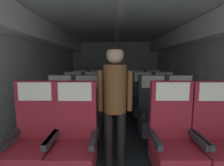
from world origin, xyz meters
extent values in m
cube|color=#23282D|center=(0.00, 3.10, -0.01)|extent=(3.61, 6.61, 0.02)
cube|color=silver|center=(-1.71, 3.10, 1.07)|extent=(0.08, 6.21, 2.13)
cube|color=silver|center=(1.71, 3.10, 1.07)|extent=(0.08, 6.21, 2.13)
cube|color=silver|center=(0.00, 3.10, 2.13)|extent=(3.49, 6.21, 0.06)
cube|color=#B6BBBB|center=(0.00, 6.23, 1.07)|extent=(3.49, 0.06, 2.13)
cube|color=white|center=(-1.49, 3.10, 1.91)|extent=(0.35, 5.96, 0.36)
cube|color=white|center=(1.49, 3.10, 1.91)|extent=(0.35, 5.96, 0.36)
cube|color=white|center=(0.00, 3.10, 2.09)|extent=(0.12, 5.59, 0.02)
cylinder|color=white|center=(1.66, 3.10, 1.11)|extent=(0.01, 0.26, 0.26)
cylinder|color=white|center=(1.66, 4.66, 1.11)|extent=(0.01, 0.26, 0.26)
cube|color=maroon|center=(-0.97, 1.30, 0.36)|extent=(0.45, 0.48, 0.24)
cube|color=maroon|center=(-0.97, 1.50, 0.80)|extent=(0.45, 0.09, 0.66)
cube|color=#28282D|center=(-0.75, 1.30, 0.57)|extent=(0.05, 0.41, 0.06)
cube|color=#28282D|center=(-1.19, 1.30, 0.57)|extent=(0.05, 0.41, 0.06)
cube|color=silver|center=(-0.97, 1.45, 1.02)|extent=(0.36, 0.01, 0.20)
cube|color=maroon|center=(-0.53, 1.29, 0.36)|extent=(0.45, 0.48, 0.24)
cube|color=maroon|center=(-0.53, 1.49, 0.80)|extent=(0.45, 0.09, 0.66)
cube|color=#28282D|center=(-0.32, 1.29, 0.57)|extent=(0.05, 0.41, 0.06)
cube|color=#28282D|center=(-0.75, 1.29, 0.57)|extent=(0.05, 0.41, 0.06)
cube|color=silver|center=(-0.53, 1.44, 1.02)|extent=(0.36, 0.01, 0.20)
cube|color=maroon|center=(0.99, 1.29, 0.36)|extent=(0.45, 0.48, 0.24)
cube|color=maroon|center=(0.99, 1.49, 0.80)|extent=(0.45, 0.09, 0.66)
cube|color=#28282D|center=(0.77, 1.29, 0.57)|extent=(0.05, 0.41, 0.06)
cube|color=silver|center=(0.99, 1.44, 1.02)|extent=(0.36, 0.01, 0.20)
cube|color=maroon|center=(0.52, 1.30, 0.36)|extent=(0.45, 0.48, 0.24)
cube|color=maroon|center=(0.52, 1.50, 0.80)|extent=(0.45, 0.09, 0.66)
cube|color=#28282D|center=(0.74, 1.30, 0.57)|extent=(0.05, 0.41, 0.06)
cube|color=#28282D|center=(0.31, 1.30, 0.57)|extent=(0.05, 0.41, 0.06)
cube|color=silver|center=(0.52, 1.45, 1.02)|extent=(0.36, 0.01, 0.20)
cube|color=#38383D|center=(-0.98, 2.19, 0.12)|extent=(0.16, 0.17, 0.24)
cube|color=#33333D|center=(-0.98, 2.19, 0.36)|extent=(0.45, 0.48, 0.24)
cube|color=#33333D|center=(-0.98, 2.39, 0.80)|extent=(0.45, 0.09, 0.66)
cube|color=#28282D|center=(-0.76, 2.19, 0.57)|extent=(0.05, 0.41, 0.06)
cube|color=#28282D|center=(-1.19, 2.19, 0.57)|extent=(0.05, 0.41, 0.06)
cube|color=silver|center=(-0.98, 2.34, 1.02)|extent=(0.36, 0.01, 0.20)
cube|color=#38383D|center=(-0.53, 2.19, 0.12)|extent=(0.16, 0.17, 0.24)
cube|color=#33333D|center=(-0.53, 2.19, 0.36)|extent=(0.45, 0.48, 0.24)
cube|color=#33333D|center=(-0.53, 2.38, 0.80)|extent=(0.45, 0.09, 0.66)
cube|color=#28282D|center=(-0.32, 2.19, 0.57)|extent=(0.05, 0.41, 0.06)
cube|color=#28282D|center=(-0.75, 2.19, 0.57)|extent=(0.05, 0.41, 0.06)
cube|color=silver|center=(-0.53, 2.34, 1.02)|extent=(0.36, 0.01, 0.20)
cube|color=#38383D|center=(0.97, 2.17, 0.12)|extent=(0.16, 0.17, 0.24)
cube|color=#33333D|center=(0.97, 2.17, 0.36)|extent=(0.45, 0.48, 0.24)
cube|color=#33333D|center=(0.97, 2.37, 0.80)|extent=(0.45, 0.09, 0.66)
cube|color=#28282D|center=(1.19, 2.17, 0.57)|extent=(0.05, 0.41, 0.06)
cube|color=#28282D|center=(0.75, 2.17, 0.57)|extent=(0.05, 0.41, 0.06)
cube|color=silver|center=(0.97, 2.32, 1.02)|extent=(0.36, 0.01, 0.20)
cube|color=#38383D|center=(0.53, 2.18, 0.12)|extent=(0.16, 0.17, 0.24)
cube|color=#33333D|center=(0.53, 2.18, 0.36)|extent=(0.45, 0.48, 0.24)
cube|color=#33333D|center=(0.53, 2.38, 0.80)|extent=(0.45, 0.09, 0.66)
cube|color=#28282D|center=(0.74, 2.18, 0.57)|extent=(0.05, 0.41, 0.06)
cube|color=#28282D|center=(0.31, 2.18, 0.57)|extent=(0.05, 0.41, 0.06)
cube|color=silver|center=(0.53, 2.33, 1.02)|extent=(0.36, 0.01, 0.20)
cube|color=#38383D|center=(-0.97, 3.06, 0.12)|extent=(0.16, 0.17, 0.24)
cube|color=#33333D|center=(-0.97, 3.06, 0.36)|extent=(0.45, 0.48, 0.24)
cube|color=#33333D|center=(-0.97, 3.25, 0.80)|extent=(0.45, 0.09, 0.66)
cube|color=#28282D|center=(-0.76, 3.06, 0.57)|extent=(0.05, 0.41, 0.06)
cube|color=#28282D|center=(-1.19, 3.06, 0.57)|extent=(0.05, 0.41, 0.06)
cube|color=silver|center=(-0.97, 3.21, 1.02)|extent=(0.36, 0.01, 0.20)
cube|color=#38383D|center=(-0.53, 3.06, 0.12)|extent=(0.16, 0.17, 0.24)
cube|color=#33333D|center=(-0.53, 3.06, 0.36)|extent=(0.45, 0.48, 0.24)
cube|color=#33333D|center=(-0.53, 3.26, 0.80)|extent=(0.45, 0.09, 0.66)
cube|color=#28282D|center=(-0.31, 3.06, 0.57)|extent=(0.05, 0.41, 0.06)
cube|color=#28282D|center=(-0.75, 3.06, 0.57)|extent=(0.05, 0.41, 0.06)
cube|color=silver|center=(-0.53, 3.21, 1.02)|extent=(0.36, 0.01, 0.20)
cube|color=#38383D|center=(0.98, 3.04, 0.12)|extent=(0.16, 0.17, 0.24)
cube|color=#33333D|center=(0.98, 3.04, 0.36)|extent=(0.45, 0.48, 0.24)
cube|color=#33333D|center=(0.98, 3.24, 0.80)|extent=(0.45, 0.09, 0.66)
cube|color=#28282D|center=(1.19, 3.04, 0.57)|extent=(0.05, 0.41, 0.06)
cube|color=#28282D|center=(0.76, 3.04, 0.57)|extent=(0.05, 0.41, 0.06)
cube|color=silver|center=(0.98, 3.19, 1.02)|extent=(0.36, 0.01, 0.20)
cube|color=#38383D|center=(0.53, 3.06, 0.12)|extent=(0.16, 0.17, 0.24)
cube|color=#33333D|center=(0.53, 3.06, 0.36)|extent=(0.45, 0.48, 0.24)
cube|color=#33333D|center=(0.53, 3.26, 0.80)|extent=(0.45, 0.09, 0.66)
cube|color=#28282D|center=(0.75, 3.06, 0.57)|extent=(0.05, 0.41, 0.06)
cube|color=#28282D|center=(0.32, 3.06, 0.57)|extent=(0.05, 0.41, 0.06)
cube|color=silver|center=(0.53, 3.21, 1.02)|extent=(0.36, 0.01, 0.20)
cube|color=#38383D|center=(-0.98, 3.94, 0.12)|extent=(0.16, 0.17, 0.24)
cube|color=#33333D|center=(-0.98, 3.94, 0.36)|extent=(0.45, 0.48, 0.24)
cube|color=#33333D|center=(-0.98, 4.14, 0.80)|extent=(0.45, 0.09, 0.66)
cube|color=#28282D|center=(-0.77, 3.94, 0.57)|extent=(0.05, 0.41, 0.06)
cube|color=#28282D|center=(-1.20, 3.94, 0.57)|extent=(0.05, 0.41, 0.06)
cube|color=silver|center=(-0.98, 4.09, 1.02)|extent=(0.36, 0.01, 0.20)
cube|color=#38383D|center=(-0.52, 3.94, 0.12)|extent=(0.16, 0.17, 0.24)
cube|color=#33333D|center=(-0.52, 3.94, 0.36)|extent=(0.45, 0.48, 0.24)
cube|color=#33333D|center=(-0.52, 4.14, 0.80)|extent=(0.45, 0.09, 0.66)
cube|color=#28282D|center=(-0.31, 3.94, 0.57)|extent=(0.05, 0.41, 0.06)
cube|color=#28282D|center=(-0.74, 3.94, 0.57)|extent=(0.05, 0.41, 0.06)
cube|color=silver|center=(-0.52, 4.09, 1.02)|extent=(0.36, 0.01, 0.20)
cube|color=#38383D|center=(0.97, 3.93, 0.12)|extent=(0.16, 0.17, 0.24)
cube|color=#33333D|center=(0.97, 3.93, 0.36)|extent=(0.45, 0.48, 0.24)
cube|color=#33333D|center=(0.97, 4.13, 0.80)|extent=(0.45, 0.09, 0.66)
cube|color=#28282D|center=(1.19, 3.93, 0.57)|extent=(0.05, 0.41, 0.06)
cube|color=#28282D|center=(0.76, 3.93, 0.57)|extent=(0.05, 0.41, 0.06)
cube|color=silver|center=(0.97, 4.08, 1.02)|extent=(0.36, 0.01, 0.20)
cube|color=#38383D|center=(0.53, 3.92, 0.12)|extent=(0.16, 0.17, 0.24)
cube|color=#33333D|center=(0.53, 3.92, 0.36)|extent=(0.45, 0.48, 0.24)
cube|color=#33333D|center=(0.53, 4.12, 0.80)|extent=(0.45, 0.09, 0.66)
cube|color=#28282D|center=(0.74, 3.92, 0.57)|extent=(0.05, 0.41, 0.06)
cube|color=#28282D|center=(0.31, 3.92, 0.57)|extent=(0.05, 0.41, 0.06)
cube|color=silver|center=(0.53, 4.07, 1.02)|extent=(0.36, 0.01, 0.20)
cylinder|color=black|center=(-0.18, 1.66, 0.37)|extent=(0.11, 0.11, 0.73)
cylinder|color=black|center=(-0.02, 1.66, 0.37)|extent=(0.11, 0.11, 0.73)
cylinder|color=brown|center=(-0.10, 1.66, 1.02)|extent=(0.28, 0.28, 0.57)
cylinder|color=brown|center=(-0.28, 1.66, 0.99)|extent=(0.07, 0.07, 0.49)
cylinder|color=brown|center=(0.08, 1.66, 0.99)|extent=(0.07, 0.07, 0.49)
sphere|color=tan|center=(-0.10, 1.66, 1.42)|extent=(0.21, 0.21, 0.21)
sphere|color=black|center=(-0.10, 1.66, 1.46)|extent=(0.18, 0.18, 0.18)
camera|label=1|loc=(-0.13, -0.29, 1.34)|focal=26.27mm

